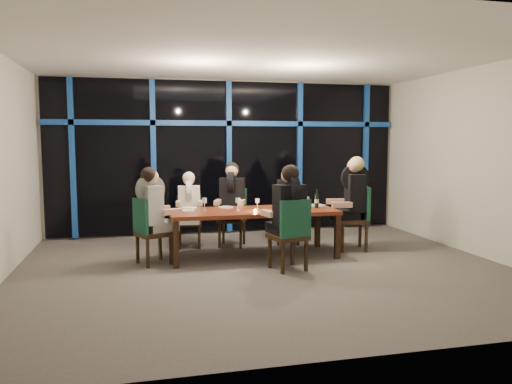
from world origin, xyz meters
TOP-DOWN VIEW (x-y plane):
  - room at (0.00, 0.00)m, footprint 7.04×7.00m
  - window_wall at (0.01, 2.93)m, footprint 6.86×0.43m
  - dining_table at (0.00, 0.80)m, footprint 2.60×1.00m
  - chair_far_left at (-0.90, 1.80)m, footprint 0.45×0.45m
  - chair_far_mid at (-0.15, 1.74)m, footprint 0.59×0.59m
  - chair_far_right at (0.86, 1.75)m, footprint 0.54×0.54m
  - chair_end_left at (-1.62, 0.66)m, footprint 0.60×0.60m
  - chair_end_right at (1.81, 0.88)m, footprint 0.58×0.58m
  - chair_near_mid at (0.32, -0.17)m, footprint 0.57×0.57m
  - diner_far_left at (-0.91, 1.73)m, footprint 0.46×0.57m
  - diner_far_mid at (-0.18, 1.67)m, footprint 0.60×0.68m
  - diner_far_right at (0.84, 1.67)m, footprint 0.54×0.64m
  - diner_end_left at (-1.54, 0.69)m, footprint 0.68×0.61m
  - diner_end_right at (1.72, 0.90)m, footprint 0.71×0.58m
  - diner_near_mid at (0.30, -0.08)m, footprint 0.57×0.68m
  - plate_far_left at (-0.96, 1.17)m, footprint 0.24×0.24m
  - plate_far_mid at (-0.37, 1.14)m, footprint 0.24×0.24m
  - plate_far_right at (0.70, 1.13)m, footprint 0.24×0.24m
  - plate_end_left at (-1.02, 0.91)m, footprint 0.24×0.24m
  - plate_end_right at (1.17, 1.00)m, footprint 0.24×0.24m
  - plate_near_mid at (0.18, 0.47)m, footprint 0.24×0.24m
  - wine_bottle at (1.04, 0.77)m, footprint 0.07×0.07m
  - water_pitcher at (0.78, 0.59)m, footprint 0.13×0.12m
  - tea_light at (-0.01, 0.62)m, footprint 0.05×0.05m
  - wine_glass_a at (-0.25, 0.78)m, footprint 0.08×0.08m
  - wine_glass_b at (0.08, 0.86)m, footprint 0.07×0.07m
  - wine_glass_c at (0.42, 0.73)m, footprint 0.06×0.06m
  - wine_glass_d at (-0.75, 0.91)m, footprint 0.07×0.07m
  - wine_glass_e at (0.84, 0.95)m, footprint 0.06×0.06m

SIDE VIEW (x-z plane):
  - chair_far_left at x=-0.90m, z-range 0.05..0.94m
  - chair_far_right at x=0.86m, z-range 0.06..1.00m
  - chair_end_left at x=-1.62m, z-range 0.06..1.04m
  - chair_far_mid at x=-0.15m, z-range 0.06..1.05m
  - chair_near_mid at x=0.32m, z-range 0.06..1.08m
  - chair_end_right at x=1.81m, z-range 0.06..1.13m
  - dining_table at x=0.00m, z-range 0.31..1.06m
  - plate_far_left at x=-0.96m, z-range 0.75..0.76m
  - plate_far_mid at x=-0.37m, z-range 0.75..0.76m
  - plate_far_right at x=0.70m, z-range 0.75..0.76m
  - plate_end_left at x=-1.02m, z-range 0.75..0.76m
  - plate_end_right at x=1.17m, z-range 0.75..0.76m
  - plate_near_mid at x=0.18m, z-range 0.75..0.76m
  - tea_light at x=-0.01m, z-range 0.75..0.78m
  - diner_far_left at x=-0.91m, z-range 0.42..1.28m
  - water_pitcher at x=0.78m, z-range 0.75..0.96m
  - wine_glass_e at x=0.84m, z-range 0.79..0.94m
  - wine_bottle at x=1.04m, z-range 0.71..1.02m
  - wine_glass_c at x=0.42m, z-range 0.79..0.95m
  - wine_glass_b at x=0.08m, z-range 0.79..0.96m
  - wine_glass_d at x=-0.75m, z-range 0.79..0.99m
  - wine_glass_a at x=-0.25m, z-range 0.79..0.99m
  - diner_far_right at x=0.84m, z-range 0.44..1.36m
  - diner_end_left at x=-1.54m, z-range 0.46..1.42m
  - diner_far_mid at x=-0.18m, z-range 0.46..1.43m
  - diner_near_mid at x=0.30m, z-range 0.48..1.47m
  - diner_end_right at x=1.72m, z-range 0.50..1.54m
  - window_wall at x=0.01m, z-range 0.08..3.02m
  - room at x=0.00m, z-range 0.51..3.53m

